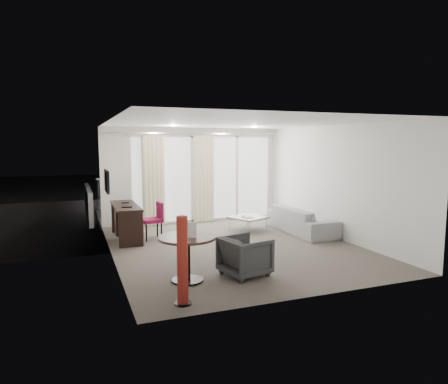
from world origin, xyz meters
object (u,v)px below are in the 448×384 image
object	(u,v)px
rattan_chair_a	(199,202)
rattan_chair_b	(236,197)
round_table	(187,259)
coffee_table	(248,224)
desk	(126,222)
desk_chair	(152,221)
sofa	(301,220)
tub_armchair	(245,256)
red_lamp	(182,261)

from	to	relation	value
rattan_chair_a	rattan_chair_b	bearing A→B (deg)	34.21
round_table	coffee_table	bearing A→B (deg)	51.37
round_table	rattan_chair_a	world-z (taller)	rattan_chair_a
desk	rattan_chair_b	world-z (taller)	rattan_chair_b
desk_chair	round_table	bearing A→B (deg)	-94.04
round_table	rattan_chair_b	world-z (taller)	rattan_chair_b
round_table	desk_chair	bearing A→B (deg)	89.87
sofa	rattan_chair_b	size ratio (longest dim) A/B	2.40
rattan_chair_b	sofa	bearing A→B (deg)	-79.34
tub_armchair	coffee_table	distance (m)	3.46
desk_chair	coffee_table	bearing A→B (deg)	-3.03
desk	rattan_chair_b	size ratio (longest dim) A/B	1.89
coffee_table	rattan_chair_b	bearing A→B (deg)	72.85
tub_armchair	rattan_chair_b	world-z (taller)	rattan_chair_b
desk	sofa	bearing A→B (deg)	-11.46
red_lamp	rattan_chair_b	world-z (taller)	red_lamp
red_lamp	sofa	size ratio (longest dim) A/B	0.57
round_table	red_lamp	bearing A→B (deg)	-109.47
rattan_chair_a	round_table	bearing A→B (deg)	-87.02
tub_armchair	rattan_chair_a	size ratio (longest dim) A/B	0.94
round_table	tub_armchair	bearing A→B (deg)	-4.26
sofa	rattan_chair_a	size ratio (longest dim) A/B	2.79
red_lamp	tub_armchair	distance (m)	1.53
round_table	rattan_chair_a	distance (m)	6.03
desk_chair	red_lamp	bearing A→B (deg)	-98.54
desk	tub_armchair	distance (m)	3.63
coffee_table	rattan_chair_b	world-z (taller)	rattan_chair_b
sofa	desk_chair	bearing A→B (deg)	80.04
coffee_table	rattan_chair_b	size ratio (longest dim) A/B	0.88
desk_chair	red_lamp	size ratio (longest dim) A/B	0.70
red_lamp	rattan_chair_a	world-z (taller)	red_lamp
round_table	rattan_chair_a	size ratio (longest dim) A/B	1.18
rattan_chair_a	coffee_table	bearing A→B (deg)	-57.85
red_lamp	sofa	distance (m)	5.08
tub_armchair	sofa	bearing A→B (deg)	-60.32
tub_armchair	rattan_chair_a	xyz separation A→B (m)	(0.99, 5.78, 0.06)
round_table	rattan_chair_a	xyz separation A→B (m)	(1.96, 5.71, 0.02)
rattan_chair_a	rattan_chair_b	world-z (taller)	rattan_chair_b
red_lamp	rattan_chair_b	distance (m)	7.79
desk_chair	rattan_chair_b	size ratio (longest dim) A/B	0.95
tub_armchair	rattan_chair_a	distance (m)	5.86
rattan_chair_b	red_lamp	bearing A→B (deg)	-110.86
sofa	rattan_chair_a	xyz separation A→B (m)	(-1.61, 3.32, 0.07)
round_table	red_lamp	world-z (taller)	red_lamp
red_lamp	sofa	xyz separation A→B (m)	(3.88, 3.26, -0.30)
round_table	sofa	xyz separation A→B (m)	(3.57, 2.39, -0.05)
desk	sofa	distance (m)	4.20
round_table	rattan_chair_b	bearing A→B (deg)	60.84
desk	round_table	world-z (taller)	desk
rattan_chair_a	rattan_chair_b	size ratio (longest dim) A/B	0.86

